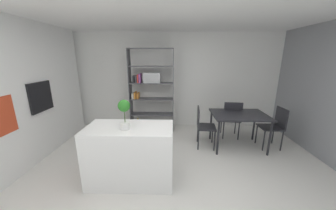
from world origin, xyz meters
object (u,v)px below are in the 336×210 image
(open_bookshelf, at_px, (150,88))
(potted_plant_on_island, at_px, (124,112))
(built_in_oven, at_px, (41,97))
(dining_chair_far, at_px, (232,117))
(dining_chair_window_side, at_px, (275,124))
(dining_chair_island_side, at_px, (202,123))
(kitchen_island, at_px, (131,154))
(dining_table, at_px, (239,117))

(open_bookshelf, bearing_deg, potted_plant_on_island, -92.01)
(built_in_oven, xyz_separation_m, dining_chair_far, (3.98, 0.87, -0.67))
(dining_chair_window_side, bearing_deg, dining_chair_island_side, -90.81)
(potted_plant_on_island, distance_m, open_bookshelf, 2.23)
(built_in_oven, distance_m, dining_chair_window_side, 4.86)
(kitchen_island, bearing_deg, dining_chair_far, 37.99)
(dining_table, xyz_separation_m, dining_chair_window_side, (0.79, 0.00, -0.15))
(dining_table, bearing_deg, potted_plant_on_island, -149.30)
(built_in_oven, relative_size, dining_chair_window_side, 0.63)
(built_in_oven, height_order, kitchen_island, built_in_oven)
(kitchen_island, height_order, dining_table, kitchen_island)
(kitchen_island, relative_size, potted_plant_on_island, 3.01)
(kitchen_island, relative_size, dining_chair_window_side, 1.46)
(kitchen_island, height_order, potted_plant_on_island, potted_plant_on_island)
(dining_chair_island_side, bearing_deg, kitchen_island, 137.70)
(potted_plant_on_island, relative_size, dining_table, 0.38)
(kitchen_island, relative_size, dining_table, 1.15)
(dining_table, bearing_deg, dining_chair_island_side, 179.38)
(open_bookshelf, distance_m, dining_chair_window_side, 3.07)
(dining_chair_window_side, xyz_separation_m, dining_chair_island_side, (-1.58, 0.01, -0.00))
(dining_chair_window_side, distance_m, dining_chair_far, 0.92)
(dining_chair_window_side, height_order, dining_chair_island_side, dining_chair_window_side)
(potted_plant_on_island, height_order, dining_chair_island_side, potted_plant_on_island)
(potted_plant_on_island, bearing_deg, built_in_oven, 155.47)
(potted_plant_on_island, relative_size, dining_chair_island_side, 0.50)
(dining_chair_island_side, bearing_deg, dining_table, -85.22)
(dining_chair_island_side, distance_m, dining_chair_far, 0.89)
(open_bookshelf, height_order, dining_chair_island_side, open_bookshelf)
(dining_table, height_order, dining_chair_window_side, dining_chair_window_side)
(kitchen_island, height_order, dining_chair_far, dining_chair_far)
(kitchen_island, distance_m, dining_chair_window_side, 3.14)
(open_bookshelf, height_order, dining_table, open_bookshelf)
(dining_chair_island_side, bearing_deg, dining_chair_window_side, -84.88)
(built_in_oven, bearing_deg, potted_plant_on_island, -24.53)
(kitchen_island, relative_size, dining_chair_island_side, 1.49)
(dining_table, relative_size, dining_chair_window_side, 1.27)
(dining_table, distance_m, dining_chair_window_side, 0.81)
(built_in_oven, distance_m, open_bookshelf, 2.37)
(open_bookshelf, bearing_deg, kitchen_island, -91.14)
(kitchen_island, xyz_separation_m, dining_chair_window_side, (2.90, 1.19, 0.08))
(dining_chair_far, bearing_deg, built_in_oven, 18.72)
(dining_chair_far, bearing_deg, potted_plant_on_island, 45.22)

